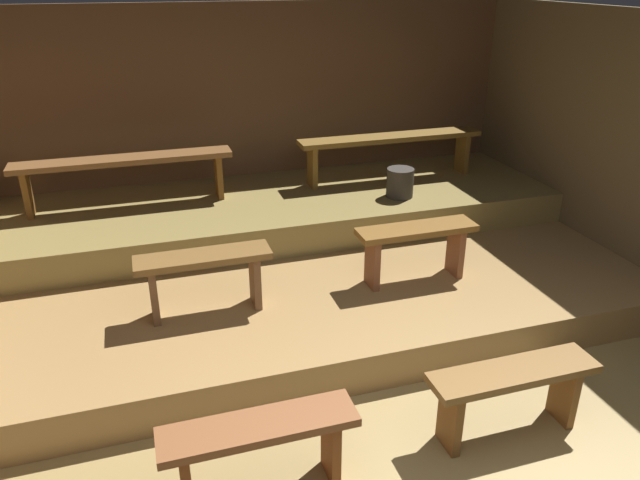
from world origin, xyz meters
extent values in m
cube|color=olive|center=(0.00, 2.14, -0.04)|extent=(6.06, 5.08, 0.08)
cube|color=brown|center=(0.00, 4.31, 1.11)|extent=(6.06, 0.06, 2.21)
cube|color=brown|center=(2.66, 2.14, 1.11)|extent=(0.06, 5.08, 2.21)
cube|color=#997545|center=(0.00, 2.79, 0.14)|extent=(5.26, 2.98, 0.28)
cube|color=olive|center=(0.00, 3.54, 0.42)|extent=(5.26, 1.47, 0.28)
cube|color=brown|center=(-0.73, 0.73, 0.42)|extent=(0.99, 0.25, 0.05)
cube|color=brown|center=(-1.10, 0.73, 0.20)|extent=(0.05, 0.20, 0.40)
cube|color=brown|center=(-0.35, 0.73, 0.20)|extent=(0.05, 0.20, 0.40)
cube|color=brown|center=(0.73, 0.73, 0.42)|extent=(0.99, 0.25, 0.05)
cube|color=brown|center=(0.35, 0.73, 0.20)|extent=(0.05, 0.20, 0.40)
cube|color=brown|center=(1.10, 0.73, 0.20)|extent=(0.05, 0.20, 0.40)
cube|color=brown|center=(-0.79, 2.15, 0.70)|extent=(0.92, 0.25, 0.05)
cube|color=brown|center=(-1.14, 2.15, 0.48)|extent=(0.05, 0.20, 0.40)
cube|color=brown|center=(-0.45, 2.15, 0.48)|extent=(0.05, 0.20, 0.40)
cube|color=brown|center=(0.79, 2.15, 0.70)|extent=(0.92, 0.25, 0.05)
cube|color=brown|center=(0.45, 2.15, 0.48)|extent=(0.05, 0.20, 0.40)
cube|color=brown|center=(1.14, 2.15, 0.48)|extent=(0.05, 0.20, 0.40)
cube|color=brown|center=(-1.25, 3.70, 0.98)|extent=(1.85, 0.25, 0.05)
cube|color=brown|center=(-2.05, 3.70, 0.76)|extent=(0.05, 0.20, 0.40)
cube|color=brown|center=(-0.45, 3.70, 0.76)|extent=(0.05, 0.20, 0.40)
cube|color=brown|center=(1.25, 3.70, 0.98)|extent=(1.85, 0.25, 0.05)
cube|color=brown|center=(0.45, 3.70, 0.76)|extent=(0.05, 0.20, 0.40)
cube|color=brown|center=(2.05, 3.70, 0.76)|extent=(0.05, 0.20, 0.40)
cylinder|color=#332D28|center=(1.13, 3.20, 0.69)|extent=(0.25, 0.25, 0.27)
camera|label=1|loc=(-1.13, -1.57, 2.48)|focal=33.75mm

